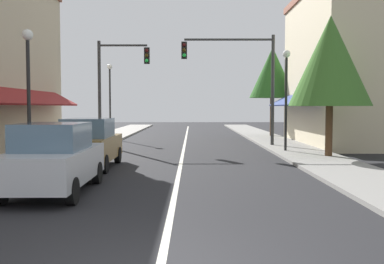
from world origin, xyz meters
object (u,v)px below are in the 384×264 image
(parked_car_second_left, at_px, (90,143))
(traffic_signal_left_corner, at_px, (116,77))
(traffic_signal_mast_arm, at_px, (243,71))
(street_lamp_left_near, at_px, (29,77))
(street_lamp_right_mid, at_px, (287,84))
(tree_right_far, at_px, (273,73))
(street_lamp_left_far, at_px, (110,89))
(parked_car_nearest_left, at_px, (54,159))
(tree_right_near, at_px, (331,61))

(parked_car_second_left, bearing_deg, traffic_signal_left_corner, 93.65)
(traffic_signal_mast_arm, distance_m, street_lamp_left_near, 12.46)
(traffic_signal_left_corner, height_order, street_lamp_right_mid, traffic_signal_left_corner)
(street_lamp_right_mid, bearing_deg, parked_car_second_left, -147.81)
(tree_right_far, bearing_deg, street_lamp_left_far, -172.41)
(traffic_signal_mast_arm, xyz_separation_m, street_lamp_left_near, (-7.99, -9.51, -0.96))
(street_lamp_left_near, height_order, street_lamp_left_far, street_lamp_left_far)
(street_lamp_right_mid, distance_m, tree_right_far, 11.06)
(traffic_signal_left_corner, distance_m, street_lamp_left_near, 10.62)
(traffic_signal_left_corner, bearing_deg, tree_right_far, 33.81)
(parked_car_nearest_left, xyz_separation_m, traffic_signal_mast_arm, (6.16, 12.80, 3.23))
(street_lamp_right_mid, bearing_deg, traffic_signal_left_corner, 154.56)
(street_lamp_right_mid, bearing_deg, street_lamp_left_near, -146.60)
(traffic_signal_left_corner, xyz_separation_m, street_lamp_left_far, (-1.30, 5.23, -0.45))
(parked_car_nearest_left, xyz_separation_m, parked_car_second_left, (-0.20, 4.60, 0.00))
(traffic_signal_mast_arm, height_order, traffic_signal_left_corner, traffic_signal_mast_arm)
(traffic_signal_mast_arm, bearing_deg, street_lamp_right_mid, -61.16)
(parked_car_nearest_left, bearing_deg, traffic_signal_mast_arm, 63.55)
(parked_car_nearest_left, relative_size, traffic_signal_mast_arm, 0.68)
(tree_right_near, height_order, tree_right_far, tree_right_far)
(parked_car_nearest_left, xyz_separation_m, street_lamp_right_mid, (7.88, 9.68, 2.37))
(traffic_signal_mast_arm, bearing_deg, street_lamp_left_far, 142.99)
(street_lamp_right_mid, bearing_deg, traffic_signal_mast_arm, 118.84)
(street_lamp_left_near, height_order, tree_right_near, tree_right_near)
(tree_right_near, bearing_deg, street_lamp_left_near, -159.38)
(parked_car_second_left, distance_m, street_lamp_right_mid, 9.84)
(street_lamp_left_far, bearing_deg, traffic_signal_left_corner, -76.05)
(street_lamp_left_far, bearing_deg, parked_car_nearest_left, -83.58)
(parked_car_nearest_left, distance_m, street_lamp_left_far, 19.35)
(parked_car_nearest_left, xyz_separation_m, tree_right_near, (9.21, 7.44, 3.20))
(tree_right_near, xyz_separation_m, tree_right_far, (0.01, 13.14, 0.55))
(street_lamp_right_mid, bearing_deg, street_lamp_left_far, 136.90)
(parked_car_second_left, bearing_deg, tree_right_far, 59.12)
(traffic_signal_mast_arm, relative_size, street_lamp_left_near, 1.30)
(street_lamp_right_mid, height_order, tree_right_far, tree_right_far)
(street_lamp_left_far, bearing_deg, traffic_signal_mast_arm, -37.01)
(parked_car_nearest_left, distance_m, street_lamp_right_mid, 12.70)
(parked_car_second_left, xyz_separation_m, traffic_signal_left_corner, (-0.65, 9.24, 2.98))
(street_lamp_left_near, height_order, street_lamp_right_mid, street_lamp_right_mid)
(parked_car_nearest_left, relative_size, street_lamp_left_far, 0.81)
(parked_car_nearest_left, distance_m, traffic_signal_left_corner, 14.17)
(street_lamp_left_near, distance_m, street_lamp_left_far, 15.78)
(parked_car_second_left, xyz_separation_m, street_lamp_left_far, (-1.94, 14.47, 2.53))
(parked_car_nearest_left, bearing_deg, street_lamp_left_far, 95.69)
(parked_car_second_left, height_order, tree_right_near, tree_right_near)
(traffic_signal_left_corner, bearing_deg, street_lamp_right_mid, -25.44)
(parked_car_second_left, bearing_deg, parked_car_nearest_left, -87.84)
(street_lamp_left_near, xyz_separation_m, street_lamp_right_mid, (9.70, 6.40, 0.09))
(tree_right_far, bearing_deg, traffic_signal_mast_arm, -111.47)
(parked_car_second_left, height_order, street_lamp_left_far, street_lamp_left_far)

